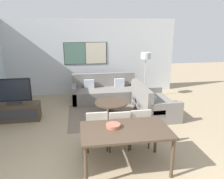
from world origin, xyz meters
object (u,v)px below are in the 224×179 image
sofa_main (105,92)px  coffee_table (111,105)px  dining_chair_centre (118,128)px  dining_table (125,133)px  floor_lamp (146,59)px  dining_chair_left (97,128)px  dining_chair_right (139,125)px  tv_console (16,112)px  fruit_bowl (113,125)px  television (13,92)px  sofa_side (152,105)px

sofa_main → coffee_table: 1.44m
sofa_main → dining_chair_centre: 3.29m
dining_table → floor_lamp: size_ratio=0.95×
dining_chair_left → dining_chair_right: bearing=-1.6°
dining_chair_left → floor_lamp: size_ratio=0.54×
tv_console → fruit_bowl: bearing=-46.5°
dining_chair_right → fruit_bowl: bearing=-138.5°
sofa_main → dining_chair_centre: bearing=-92.6°
coffee_table → dining_chair_right: (0.30, -1.81, 0.18)m
fruit_bowl → television: bearing=133.5°
dining_table → dining_chair_centre: size_ratio=1.78×
dining_chair_left → dining_chair_right: same height
sofa_side → coffee_table: sofa_side is taller
dining_chair_centre → dining_chair_right: same height
tv_console → coffee_table: bearing=-1.0°
dining_table → dining_chair_left: dining_chair_left is taller
fruit_bowl → sofa_main: bearing=84.8°
sofa_main → coffee_table: bearing=-90.0°
dining_chair_left → floor_lamp: floor_lamp is taller
tv_console → dining_table: bearing=-45.3°
fruit_bowl → tv_console: bearing=133.5°
sofa_side → fruit_bowl: (-1.54, -2.29, 0.53)m
dining_chair_left → floor_lamp: 3.92m
dining_chair_centre → fruit_bowl: 0.66m
dining_table → coffee_table: bearing=86.6°
floor_lamp → television: bearing=-161.4°
coffee_table → sofa_side: bearing=-4.4°
dining_table → television: bearing=134.6°
dining_chair_centre → fruit_bowl: bearing=-110.4°
sofa_side → dining_chair_centre: bearing=142.5°
tv_console → fruit_bowl: fruit_bowl is taller
dining_table → dining_chair_left: (-0.44, 0.70, -0.20)m
sofa_main → sofa_side: bearing=-51.9°
sofa_main → coffee_table: size_ratio=2.35×
dining_chair_centre → floor_lamp: (1.60, 3.27, 0.92)m
sofa_main → dining_table: (-0.15, -3.93, 0.41)m
dining_chair_left → dining_table: bearing=-57.7°
fruit_bowl → dining_chair_right: bearing=41.5°
television → dining_table: (2.51, -2.54, -0.14)m
fruit_bowl → dining_chair_left: bearing=112.3°
coffee_table → dining_table: (-0.15, -2.49, 0.39)m
television → dining_chair_left: (2.06, -1.84, -0.35)m
fruit_bowl → coffee_table: bearing=81.7°
tv_console → television: (0.00, 0.00, 0.59)m
dining_table → dining_chair_right: size_ratio=1.78×
television → dining_chair_centre: television is taller
dining_chair_right → dining_chair_left: bearing=178.4°
television → coffee_table: size_ratio=0.98×
fruit_bowl → floor_lamp: size_ratio=0.16×
sofa_main → fruit_bowl: size_ratio=8.52×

